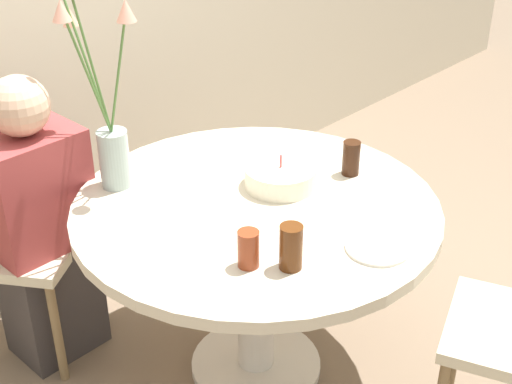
# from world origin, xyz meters

# --- Properties ---
(ground_plane) EXTENTS (16.00, 16.00, 0.00)m
(ground_plane) POSITION_xyz_m (0.00, 0.00, 0.00)
(ground_plane) COLOR #7A6651
(dining_table) EXTENTS (1.18, 1.18, 0.70)m
(dining_table) POSITION_xyz_m (0.00, 0.00, 0.57)
(dining_table) COLOR beige
(dining_table) RESTS_ON ground_plane
(birthday_cake) EXTENTS (0.24, 0.24, 0.12)m
(birthday_cake) POSITION_xyz_m (0.14, 0.02, 0.74)
(birthday_cake) COLOR white
(birthday_cake) RESTS_ON dining_table
(flower_vase) EXTENTS (0.25, 0.31, 0.72)m
(flower_vase) POSITION_xyz_m (-0.25, 0.42, 0.96)
(flower_vase) COLOR #9EB2AD
(flower_vase) RESTS_ON dining_table
(side_plate) EXTENTS (0.19, 0.19, 0.01)m
(side_plate) POSITION_xyz_m (0.05, -0.44, 0.71)
(side_plate) COLOR silver
(side_plate) RESTS_ON dining_table
(drink_glass_0) EXTENTS (0.07, 0.07, 0.13)m
(drink_glass_0) POSITION_xyz_m (-0.19, -0.31, 0.77)
(drink_glass_0) COLOR #51280F
(drink_glass_0) RESTS_ON dining_table
(drink_glass_1) EXTENTS (0.06, 0.06, 0.12)m
(drink_glass_1) POSITION_xyz_m (0.37, -0.10, 0.76)
(drink_glass_1) COLOR #33190C
(drink_glass_1) RESTS_ON dining_table
(drink_glass_2) EXTENTS (0.06, 0.06, 0.11)m
(drink_glass_2) POSITION_xyz_m (-0.27, -0.22, 0.76)
(drink_glass_2) COLOR maroon
(drink_glass_2) RESTS_ON dining_table
(person_woman) EXTENTS (0.34, 0.24, 1.08)m
(person_woman) POSITION_xyz_m (-0.42, 0.64, 0.51)
(person_woman) COLOR #383333
(person_woman) RESTS_ON ground_plane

